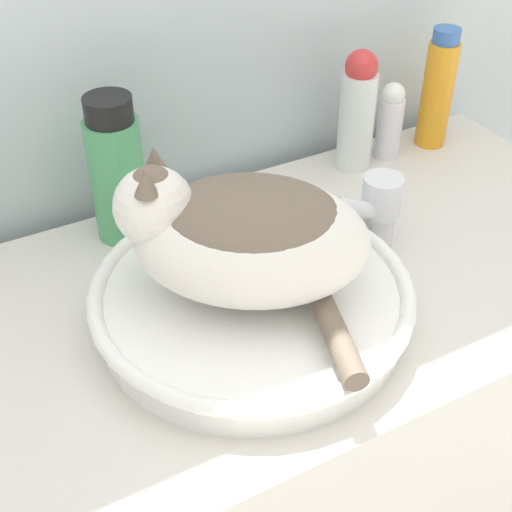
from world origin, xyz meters
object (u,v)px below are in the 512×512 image
at_px(faucet, 377,208).
at_px(shampoo_bottle_tall, 438,90).
at_px(cat, 243,233).
at_px(deodorant_stick, 390,121).
at_px(mouthwash_bottle, 117,172).
at_px(lotion_bottle_white, 357,111).

relative_size(faucet, shampoo_bottle_tall, 0.62).
height_order(cat, deodorant_stick, cat).
height_order(cat, shampoo_bottle_tall, cat).
bearing_deg(faucet, shampoo_bottle_tall, -155.63).
bearing_deg(shampoo_bottle_tall, deodorant_stick, 180.00).
relative_size(mouthwash_bottle, lotion_bottle_white, 1.07).
distance_m(cat, lotion_bottle_white, 0.42).
relative_size(lotion_bottle_white, deodorant_stick, 1.52).
xyz_separation_m(cat, shampoo_bottle_tall, (0.51, 0.25, -0.03)).
relative_size(shampoo_bottle_tall, deodorant_stick, 1.55).
bearing_deg(cat, deodorant_stick, -116.38).
bearing_deg(cat, faucet, -136.72).
distance_m(faucet, mouthwash_bottle, 0.36).
height_order(faucet, deodorant_stick, deodorant_stick).
bearing_deg(shampoo_bottle_tall, cat, -153.83).
bearing_deg(lotion_bottle_white, faucet, -117.73).
height_order(cat, faucet, cat).
relative_size(lotion_bottle_white, shampoo_bottle_tall, 0.98).
distance_m(faucet, lotion_bottle_white, 0.23).
height_order(lotion_bottle_white, deodorant_stick, lotion_bottle_white).
bearing_deg(mouthwash_bottle, lotion_bottle_white, 0.00).
xyz_separation_m(cat, lotion_bottle_white, (0.34, 0.25, -0.03)).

